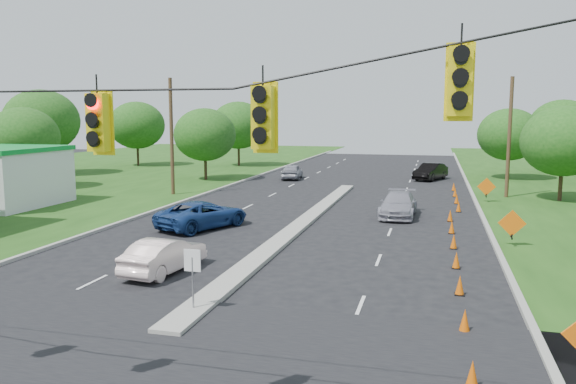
# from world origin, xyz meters

# --- Properties ---
(curb_left) EXTENTS (0.25, 110.00, 0.16)m
(curb_left) POSITION_xyz_m (-10.10, 30.00, 0.00)
(curb_left) COLOR gray
(curb_left) RESTS_ON ground
(curb_right) EXTENTS (0.25, 110.00, 0.16)m
(curb_right) POSITION_xyz_m (10.10, 30.00, 0.00)
(curb_right) COLOR gray
(curb_right) RESTS_ON ground
(median) EXTENTS (1.00, 34.00, 0.18)m
(median) POSITION_xyz_m (0.00, 21.00, 0.00)
(median) COLOR gray
(median) RESTS_ON ground
(median_sign) EXTENTS (0.55, 0.06, 2.05)m
(median_sign) POSITION_xyz_m (0.00, 6.00, 1.46)
(median_sign) COLOR gray
(median_sign) RESTS_ON ground
(signal_span) EXTENTS (25.60, 0.32, 9.00)m
(signal_span) POSITION_xyz_m (-0.05, -1.00, 4.97)
(signal_span) COLOR #422D1C
(signal_span) RESTS_ON ground
(utility_pole_far_left) EXTENTS (0.28, 0.28, 9.00)m
(utility_pole_far_left) POSITION_xyz_m (-12.50, 30.00, 4.50)
(utility_pole_far_left) COLOR #422D1C
(utility_pole_far_left) RESTS_ON ground
(utility_pole_far_right) EXTENTS (0.28, 0.28, 9.00)m
(utility_pole_far_right) POSITION_xyz_m (12.50, 35.00, 4.50)
(utility_pole_far_right) COLOR #422D1C
(utility_pole_far_right) RESTS_ON ground
(cone_0) EXTENTS (0.32, 0.32, 0.70)m
(cone_0) POSITION_xyz_m (8.18, 3.00, 0.35)
(cone_0) COLOR #D85707
(cone_0) RESTS_ON ground
(cone_1) EXTENTS (0.32, 0.32, 0.70)m
(cone_1) POSITION_xyz_m (8.18, 6.50, 0.35)
(cone_1) COLOR #D85707
(cone_1) RESTS_ON ground
(cone_2) EXTENTS (0.32, 0.32, 0.70)m
(cone_2) POSITION_xyz_m (8.18, 10.00, 0.35)
(cone_2) COLOR #D85707
(cone_2) RESTS_ON ground
(cone_3) EXTENTS (0.32, 0.32, 0.70)m
(cone_3) POSITION_xyz_m (8.18, 13.50, 0.35)
(cone_3) COLOR #D85707
(cone_3) RESTS_ON ground
(cone_4) EXTENTS (0.32, 0.32, 0.70)m
(cone_4) POSITION_xyz_m (8.18, 17.00, 0.35)
(cone_4) COLOR #D85707
(cone_4) RESTS_ON ground
(cone_5) EXTENTS (0.32, 0.32, 0.70)m
(cone_5) POSITION_xyz_m (8.18, 20.50, 0.35)
(cone_5) COLOR #D85707
(cone_5) RESTS_ON ground
(cone_6) EXTENTS (0.32, 0.32, 0.70)m
(cone_6) POSITION_xyz_m (8.18, 24.00, 0.35)
(cone_6) COLOR #D85707
(cone_6) RESTS_ON ground
(cone_7) EXTENTS (0.32, 0.32, 0.70)m
(cone_7) POSITION_xyz_m (8.78, 27.50, 0.35)
(cone_7) COLOR #D85707
(cone_7) RESTS_ON ground
(cone_8) EXTENTS (0.32, 0.32, 0.70)m
(cone_8) POSITION_xyz_m (8.78, 31.00, 0.35)
(cone_8) COLOR #D85707
(cone_8) RESTS_ON ground
(cone_9) EXTENTS (0.32, 0.32, 0.70)m
(cone_9) POSITION_xyz_m (8.78, 34.50, 0.35)
(cone_9) COLOR #D85707
(cone_9) RESTS_ON ground
(cone_10) EXTENTS (0.32, 0.32, 0.70)m
(cone_10) POSITION_xyz_m (8.78, 38.00, 0.35)
(cone_10) COLOR #D85707
(cone_10) RESTS_ON ground
(work_sign_1) EXTENTS (1.27, 0.58, 1.37)m
(work_sign_1) POSITION_xyz_m (10.80, 18.00, 1.09)
(work_sign_1) COLOR black
(work_sign_1) RESTS_ON ground
(work_sign_2) EXTENTS (1.27, 0.58, 1.37)m
(work_sign_2) POSITION_xyz_m (10.80, 32.00, 1.09)
(work_sign_2) COLOR black
(work_sign_2) RESTS_ON ground
(tree_2) EXTENTS (5.88, 5.88, 6.86)m
(tree_2) POSITION_xyz_m (-26.00, 30.00, 4.34)
(tree_2) COLOR black
(tree_2) RESTS_ON ground
(tree_3) EXTENTS (7.56, 7.56, 8.82)m
(tree_3) POSITION_xyz_m (-32.00, 40.00, 5.58)
(tree_3) COLOR black
(tree_3) RESTS_ON ground
(tree_4) EXTENTS (6.72, 6.72, 7.84)m
(tree_4) POSITION_xyz_m (-28.00, 52.00, 4.96)
(tree_4) COLOR black
(tree_4) RESTS_ON ground
(tree_5) EXTENTS (5.88, 5.88, 6.86)m
(tree_5) POSITION_xyz_m (-14.00, 40.00, 4.34)
(tree_5) COLOR black
(tree_5) RESTS_ON ground
(tree_6) EXTENTS (6.72, 6.72, 7.84)m
(tree_6) POSITION_xyz_m (-16.00, 55.00, 4.96)
(tree_6) COLOR black
(tree_6) RESTS_ON ground
(tree_9) EXTENTS (5.88, 5.88, 6.86)m
(tree_9) POSITION_xyz_m (16.00, 34.00, 4.34)
(tree_9) COLOR black
(tree_9) RESTS_ON ground
(tree_11) EXTENTS (6.72, 6.72, 7.84)m
(tree_11) POSITION_xyz_m (20.00, 55.00, 4.96)
(tree_11) COLOR black
(tree_11) RESTS_ON ground
(tree_12) EXTENTS (5.88, 5.88, 6.86)m
(tree_12) POSITION_xyz_m (14.00, 48.00, 4.34)
(tree_12) COLOR black
(tree_12) RESTS_ON ground
(white_sedan) EXTENTS (1.97, 4.34, 1.38)m
(white_sedan) POSITION_xyz_m (-3.02, 9.99, 0.69)
(white_sedan) COLOR white
(white_sedan) RESTS_ON ground
(blue_pickup) EXTENTS (4.49, 5.99, 1.51)m
(blue_pickup) POSITION_xyz_m (-5.07, 18.55, 0.76)
(blue_pickup) COLOR navy
(blue_pickup) RESTS_ON ground
(silver_car_far) EXTENTS (2.20, 5.15, 1.48)m
(silver_car_far) POSITION_xyz_m (5.12, 24.89, 0.74)
(silver_car_far) COLOR #93919F
(silver_car_far) RESTS_ON ground
(silver_car_oncoming) EXTENTS (2.24, 4.54, 1.49)m
(silver_car_oncoming) POSITION_xyz_m (-6.24, 43.03, 0.75)
(silver_car_oncoming) COLOR gray
(silver_car_oncoming) RESTS_ON ground
(dark_car_receding) EXTENTS (3.38, 5.16, 1.61)m
(dark_car_receding) POSITION_xyz_m (6.83, 45.64, 0.80)
(dark_car_receding) COLOR black
(dark_car_receding) RESTS_ON ground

